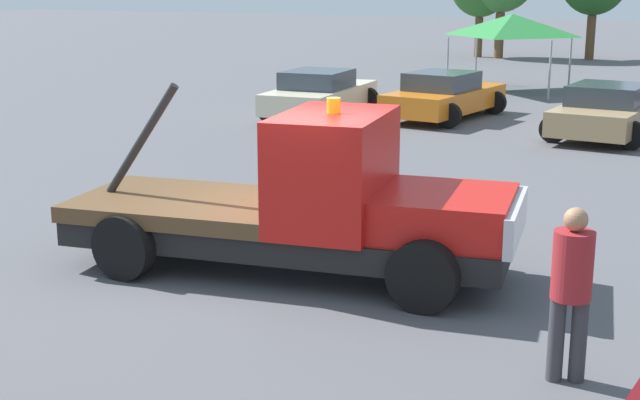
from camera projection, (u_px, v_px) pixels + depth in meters
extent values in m
plane|color=#545459|center=(287.00, 270.00, 12.19)|extent=(160.00, 160.00, 0.00)
cube|color=black|center=(287.00, 234.00, 12.06)|extent=(6.17, 2.70, 0.35)
cube|color=red|center=(445.00, 214.00, 11.33)|extent=(1.91, 1.97, 0.55)
cube|color=silver|center=(516.00, 221.00, 11.08)|extent=(0.39, 1.85, 0.50)
cube|color=red|center=(333.00, 170.00, 11.65)|extent=(1.60, 2.23, 1.50)
cube|color=brown|center=(186.00, 205.00, 12.43)|extent=(3.25, 2.47, 0.22)
cylinder|color=black|center=(142.00, 140.00, 12.40)|extent=(1.19, 0.29, 1.63)
cylinder|color=orange|center=(334.00, 105.00, 11.44)|extent=(0.18, 0.18, 0.20)
cylinder|color=black|center=(450.00, 233.00, 12.39)|extent=(0.88, 0.26, 0.88)
cylinder|color=black|center=(423.00, 277.00, 10.58)|extent=(0.88, 0.26, 0.88)
cylinder|color=black|center=(189.00, 211.00, 13.56)|extent=(0.88, 0.26, 0.88)
cylinder|color=black|center=(124.00, 247.00, 11.75)|extent=(0.88, 0.26, 0.88)
cylinder|color=#38383D|center=(556.00, 339.00, 8.77)|extent=(0.16, 0.16, 0.86)
cylinder|color=#38383D|center=(579.00, 340.00, 8.75)|extent=(0.16, 0.16, 0.86)
cylinder|color=maroon|center=(573.00, 265.00, 8.57)|extent=(0.39, 0.39, 0.68)
sphere|color=#A87A56|center=(576.00, 219.00, 8.46)|extent=(0.23, 0.23, 0.23)
cube|color=beige|center=(320.00, 97.00, 25.83)|extent=(2.20, 4.83, 0.60)
cube|color=#333D47|center=(317.00, 79.00, 25.49)|extent=(1.79, 2.09, 0.50)
cylinder|color=black|center=(313.00, 96.00, 27.65)|extent=(0.68, 0.22, 0.68)
cylinder|color=black|center=(368.00, 99.00, 26.99)|extent=(0.68, 0.22, 0.68)
cylinder|color=black|center=(269.00, 110.00, 24.77)|extent=(0.68, 0.22, 0.68)
cylinder|color=black|center=(329.00, 113.00, 24.11)|extent=(0.68, 0.22, 0.68)
cube|color=orange|center=(445.00, 100.00, 25.35)|extent=(2.45, 4.70, 0.60)
cube|color=#333D47|center=(442.00, 81.00, 25.04)|extent=(1.87, 2.09, 0.50)
cylinder|color=black|center=(441.00, 98.00, 27.11)|extent=(0.68, 0.22, 0.68)
cylinder|color=black|center=(494.00, 103.00, 26.16)|extent=(0.68, 0.22, 0.68)
cylinder|color=black|center=(391.00, 110.00, 24.64)|extent=(0.68, 0.22, 0.68)
cylinder|color=black|center=(449.00, 116.00, 23.70)|extent=(0.68, 0.22, 0.68)
cube|color=tan|center=(609.00, 115.00, 22.44)|extent=(2.35, 4.84, 0.60)
cube|color=#333D47|center=(608.00, 94.00, 22.12)|extent=(1.87, 2.11, 0.50)
cylinder|color=black|center=(589.00, 112.00, 24.27)|extent=(0.68, 0.22, 0.68)
cylinder|color=black|center=(554.00, 129.00, 21.63)|extent=(0.68, 0.22, 0.68)
cylinder|color=black|center=(631.00, 135.00, 20.71)|extent=(0.68, 0.22, 0.68)
cylinder|color=#9E9EA3|center=(447.00, 66.00, 30.58)|extent=(0.07, 0.07, 1.94)
cylinder|color=#9E9EA3|center=(550.00, 70.00, 29.10)|extent=(0.07, 0.07, 1.94)
cylinder|color=#9E9EA3|center=(476.00, 58.00, 33.63)|extent=(0.07, 0.07, 1.94)
cylinder|color=#9E9EA3|center=(570.00, 62.00, 32.15)|extent=(0.07, 0.07, 1.94)
pyramid|color=#287F38|center=(512.00, 25.00, 31.04)|extent=(3.49, 3.49, 0.76)
cylinder|color=brown|center=(478.00, 37.00, 45.21)|extent=(0.40, 0.40, 2.00)
cylinder|color=brown|center=(590.00, 38.00, 43.66)|extent=(0.43, 0.43, 2.15)
cylinder|color=brown|center=(499.00, 35.00, 44.50)|extent=(0.45, 0.45, 2.26)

